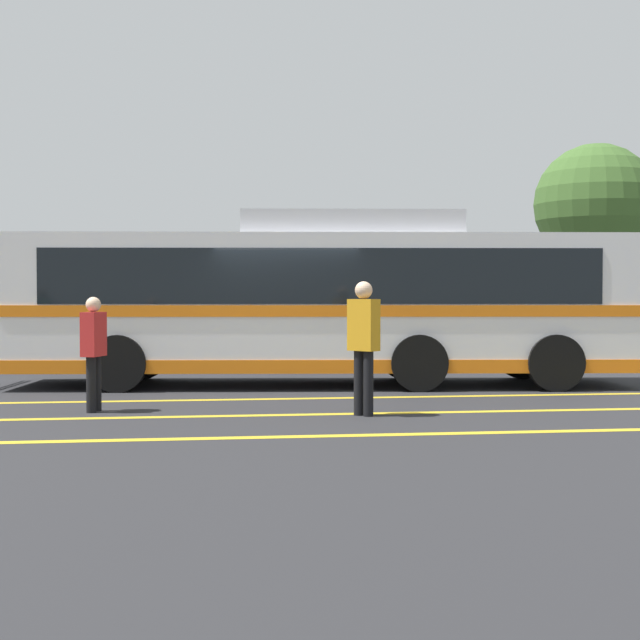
% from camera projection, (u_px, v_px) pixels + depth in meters
% --- Properties ---
extents(ground_plane, '(220.00, 220.00, 0.00)m').
position_uv_depth(ground_plane, '(282.00, 387.00, 16.34)').
color(ground_plane, '#262628').
extents(lane_strip_0, '(31.41, 0.20, 0.01)m').
position_uv_depth(lane_strip_0, '(337.00, 398.00, 14.55)').
color(lane_strip_0, gold).
rests_on(lane_strip_0, ground_plane).
extents(lane_strip_1, '(31.41, 0.20, 0.01)m').
position_uv_depth(lane_strip_1, '(358.00, 414.00, 12.60)').
color(lane_strip_1, gold).
rests_on(lane_strip_1, ground_plane).
extents(lane_strip_2, '(31.41, 0.20, 0.01)m').
position_uv_depth(lane_strip_2, '(385.00, 435.00, 10.68)').
color(lane_strip_2, gold).
rests_on(lane_strip_2, ground_plane).
extents(curb_strip, '(39.41, 0.36, 0.15)m').
position_uv_depth(curb_strip, '(286.00, 356.00, 23.69)').
color(curb_strip, '#99999E').
rests_on(curb_strip, ground_plane).
extents(transit_bus, '(11.90, 3.73, 3.21)m').
position_uv_depth(transit_bus, '(321.00, 299.00, 16.69)').
color(transit_bus, white).
rests_on(transit_bus, ground_plane).
extents(parked_car_1, '(4.23, 2.06, 1.49)m').
position_uv_depth(parked_car_1, '(77.00, 334.00, 21.43)').
color(parked_car_1, black).
rests_on(parked_car_1, ground_plane).
extents(parked_car_2, '(4.24, 2.29, 1.52)m').
position_uv_depth(parked_car_2, '(324.00, 333.00, 22.38)').
color(parked_car_2, maroon).
rests_on(parked_car_2, ground_plane).
extents(pedestrian_0, '(0.34, 0.47, 1.66)m').
position_uv_depth(pedestrian_0, '(94.00, 347.00, 12.79)').
color(pedestrian_0, black).
rests_on(pedestrian_0, ground_plane).
extents(pedestrian_2, '(0.44, 0.46, 1.87)m').
position_uv_depth(pedestrian_2, '(364.00, 338.00, 12.38)').
color(pedestrian_2, black).
rests_on(pedestrian_2, ground_plane).
extents(tree_0, '(3.91, 3.91, 6.57)m').
position_uv_depth(tree_0, '(595.00, 205.00, 28.62)').
color(tree_0, '#513823').
rests_on(tree_0, ground_plane).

